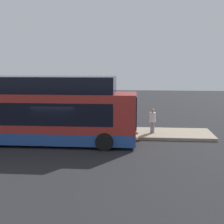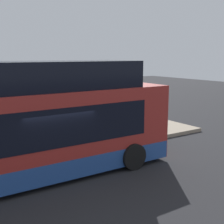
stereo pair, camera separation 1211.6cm
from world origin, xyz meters
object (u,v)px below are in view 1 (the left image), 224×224
sign_post (52,106)px  trash_bin (31,124)px  suitcase (59,129)px  bus_lead (44,114)px  passenger_with_bags (63,120)px  passenger_waiting (153,120)px  passenger_boarding (74,121)px

sign_post → trash_bin: bearing=165.2°
suitcase → sign_post: (-0.73, 1.02, 1.45)m
bus_lead → trash_bin: bearing=121.0°
passenger_with_bags → trash_bin: (-2.58, 0.90, -0.54)m
suitcase → trash_bin: bearing=148.9°
passenger_with_bags → trash_bin: bearing=-139.9°
bus_lead → sign_post: bearing=96.5°
sign_post → trash_bin: 2.26m
sign_post → trash_bin: sign_post is taller
suitcase → trash_bin: 2.84m
trash_bin → bus_lead: bearing=-59.0°
passenger_waiting → trash_bin: (-8.80, 0.70, -0.57)m
sign_post → passenger_with_bags: bearing=-27.3°
passenger_waiting → bus_lead: bearing=-139.3°
passenger_waiting → suitcase: passenger_waiting is taller
passenger_with_bags → trash_bin: 2.79m
bus_lead → passenger_with_bags: bus_lead is taller
bus_lead → sign_post: size_ratio=4.05×
sign_post → trash_bin: (-1.70, 0.45, -1.42)m
trash_bin → suitcase: bearing=-31.1°
passenger_with_bags → trash_bin: size_ratio=2.46×
passenger_with_bags → suitcase: size_ratio=1.94×
passenger_with_bags → trash_bin: passenger_with_bags is taller
suitcase → trash_bin: size_ratio=1.27×
passenger_waiting → sign_post: (-7.10, 0.25, 0.85)m
passenger_with_bags → suitcase: (-0.15, -0.56, -0.57)m
sign_post → passenger_waiting: bearing=-2.1°
passenger_with_bags → sign_post: 1.32m
passenger_with_bags → sign_post: size_ratio=0.58×
suitcase → sign_post: size_ratio=0.30×
bus_lead → passenger_boarding: (1.54, 1.66, -0.72)m
passenger_waiting → passenger_with_bags: bearing=-159.2°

